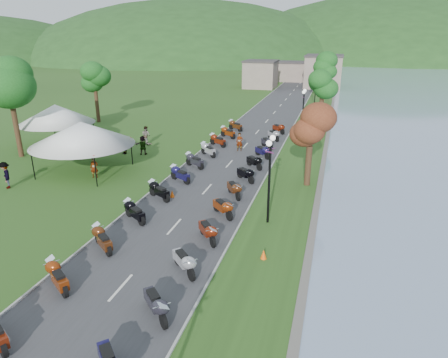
% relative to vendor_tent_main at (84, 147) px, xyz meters
% --- Properties ---
extents(road, '(7.00, 120.00, 0.02)m').
position_rel_vendor_tent_main_xyz_m(road, '(10.42, 16.94, -1.99)').
color(road, '#3E3E41').
rests_on(road, ground).
extents(hills_backdrop, '(360.00, 120.00, 76.00)m').
position_rel_vendor_tent_main_xyz_m(hills_backdrop, '(10.42, 176.94, -2.00)').
color(hills_backdrop, '#285621').
rests_on(hills_backdrop, ground).
extents(far_building, '(18.00, 16.00, 5.00)m').
position_rel_vendor_tent_main_xyz_m(far_building, '(8.42, 61.94, 0.50)').
color(far_building, gray).
rests_on(far_building, ground).
extents(moto_row_left, '(2.60, 50.25, 1.10)m').
position_rel_vendor_tent_main_xyz_m(moto_row_left, '(7.96, -6.99, -1.45)').
color(moto_row_left, '#331411').
rests_on(moto_row_left, ground).
extents(moto_row_right, '(2.60, 40.02, 1.10)m').
position_rel_vendor_tent_main_xyz_m(moto_row_right, '(12.65, -1.76, -1.45)').
color(moto_row_right, '#331411').
rests_on(moto_row_right, ground).
extents(vendor_tent_main, '(5.30, 5.30, 4.00)m').
position_rel_vendor_tent_main_xyz_m(vendor_tent_main, '(0.00, 0.00, 0.00)').
color(vendor_tent_main, white).
rests_on(vendor_tent_main, ground).
extents(vendor_tent_side, '(4.73, 4.73, 4.00)m').
position_rel_vendor_tent_main_xyz_m(vendor_tent_side, '(-7.06, 6.17, 0.00)').
color(vendor_tent_side, white).
rests_on(vendor_tent_side, ground).
extents(tree_park_left, '(3.94, 3.94, 10.95)m').
position_rel_vendor_tent_main_xyz_m(tree_park_left, '(-8.01, 2.05, 3.48)').
color(tree_park_left, '#216A21').
rests_on(tree_park_left, ground).
extents(tree_lakeside, '(2.39, 2.39, 6.63)m').
position_rel_vendor_tent_main_xyz_m(tree_lakeside, '(17.09, 1.76, 1.31)').
color(tree_lakeside, '#216A21').
rests_on(tree_lakeside, ground).
extents(pedestrian_a, '(0.70, 0.61, 1.60)m').
position_rel_vendor_tent_main_xyz_m(pedestrian_a, '(1.47, -1.06, -2.00)').
color(pedestrian_a, slate).
rests_on(pedestrian_a, ground).
extents(pedestrian_b, '(1.01, 0.81, 1.84)m').
position_rel_vendor_tent_main_xyz_m(pedestrian_b, '(0.92, 8.79, -2.00)').
color(pedestrian_b, slate).
rests_on(pedestrian_b, ground).
extents(pedestrian_c, '(1.26, 1.22, 1.92)m').
position_rel_vendor_tent_main_xyz_m(pedestrian_c, '(-3.28, -4.67, -2.00)').
color(pedestrian_c, slate).
rests_on(pedestrian_c, ground).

